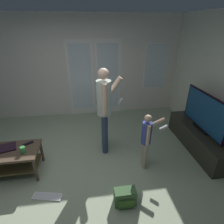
{
  "coord_description": "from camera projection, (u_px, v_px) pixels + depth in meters",
  "views": [
    {
      "loc": [
        0.4,
        -2.27,
        2.34
      ],
      "look_at": [
        0.78,
        0.37,
        1.02
      ],
      "focal_mm": 28.72,
      "sensor_mm": 36.0,
      "label": 1
    }
  ],
  "objects": [
    {
      "name": "ground_plane",
      "position": [
        69.0,
        179.0,
        3.0
      ],
      "size": [
        5.88,
        5.05,
        0.02
      ],
      "primitive_type": "cube",
      "color": "#94A285"
    },
    {
      "name": "wall_back_with_doors",
      "position": [
        74.0,
        69.0,
        4.66
      ],
      "size": [
        5.88,
        0.09,
        2.62
      ],
      "color": "silver",
      "rests_on": "ground_plane"
    },
    {
      "name": "coffee_table",
      "position": [
        5.0,
        157.0,
        2.97
      ],
      "size": [
        1.1,
        0.56,
        0.47
      ],
      "color": "#4E3D2E",
      "rests_on": "ground_plane"
    },
    {
      "name": "tv_stand",
      "position": [
        198.0,
        139.0,
        3.67
      ],
      "size": [
        0.46,
        1.71,
        0.43
      ],
      "color": "#29281E",
      "rests_on": "ground_plane"
    },
    {
      "name": "flat_screen_tv",
      "position": [
        204.0,
        113.0,
        3.41
      ],
      "size": [
        0.08,
        1.24,
        0.75
      ],
      "color": "black",
      "rests_on": "tv_stand"
    },
    {
      "name": "person_adult",
      "position": [
        105.0,
        105.0,
        3.27
      ],
      "size": [
        0.52,
        0.45,
        1.67
      ],
      "color": "#323E5A",
      "rests_on": "ground_plane"
    },
    {
      "name": "person_child",
      "position": [
        147.0,
        137.0,
        3.0
      ],
      "size": [
        0.48,
        0.28,
        1.04
      ],
      "color": "tan",
      "rests_on": "ground_plane"
    },
    {
      "name": "backpack",
      "position": [
        125.0,
        197.0,
        2.54
      ],
      "size": [
        0.31,
        0.2,
        0.25
      ],
      "color": "#3C5B37",
      "rests_on": "ground_plane"
    },
    {
      "name": "loose_keyboard",
      "position": [
        47.0,
        196.0,
        2.68
      ],
      "size": [
        0.46,
        0.22,
        0.02
      ],
      "color": "white",
      "rests_on": "ground_plane"
    },
    {
      "name": "laptop_closed",
      "position": [
        4.0,
        148.0,
        2.96
      ],
      "size": [
        0.41,
        0.34,
        0.03
      ],
      "primitive_type": "cube",
      "rotation": [
        0.0,
        0.0,
        0.3
      ],
      "color": "black",
      "rests_on": "coffee_table"
    },
    {
      "name": "cup_near_edge",
      "position": [
        23.0,
        150.0,
        2.85
      ],
      "size": [
        0.08,
        0.08,
        0.12
      ],
      "primitive_type": "cylinder",
      "color": "#3B9048",
      "rests_on": "coffee_table"
    },
    {
      "name": "tv_remote_black",
      "position": [
        28.0,
        143.0,
        3.09
      ],
      "size": [
        0.17,
        0.14,
        0.02
      ],
      "primitive_type": "cube",
      "rotation": [
        0.0,
        0.0,
        0.59
      ],
      "color": "black",
      "rests_on": "coffee_table"
    }
  ]
}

